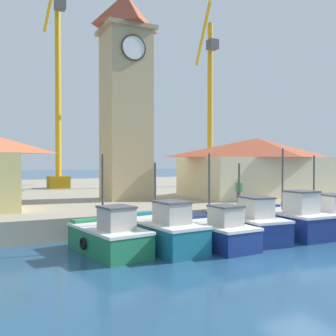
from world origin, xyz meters
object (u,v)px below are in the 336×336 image
at_px(fishing_boat_far_left, 109,237).
at_px(warehouse_right, 258,166).
at_px(fishing_boat_left_inner, 216,232).
at_px(fishing_boat_center, 291,220).
at_px(clock_tower, 126,91).
at_px(port_crane_far, 209,120).
at_px(fishing_boat_mid_left, 246,224).
at_px(dock_worker_near_tower, 239,192).
at_px(port_crane_near, 58,103).
at_px(fishing_boat_mid_right, 322,217).
at_px(fishing_boat_left_outer, 162,232).

height_order(fishing_boat_far_left, warehouse_right, warehouse_right).
bearing_deg(fishing_boat_left_inner, fishing_boat_center, 5.69).
xyz_separation_m(clock_tower, port_crane_far, (13.29, 10.01, -0.53)).
distance_m(fishing_boat_center, clock_tower, 14.59).
xyz_separation_m(fishing_boat_mid_left, fishing_boat_center, (2.60, -0.36, 0.06)).
bearing_deg(port_crane_far, clock_tower, -143.02).
relative_size(fishing_boat_center, dock_worker_near_tower, 2.84).
bearing_deg(fishing_boat_left_inner, port_crane_near, 95.62).
bearing_deg(port_crane_far, fishing_boat_far_left, -131.00).
height_order(fishing_boat_left_inner, fishing_boat_mid_right, fishing_boat_left_inner).
height_order(fishing_boat_mid_left, warehouse_right, warehouse_right).
bearing_deg(fishing_boat_mid_left, port_crane_near, 101.22).
height_order(port_crane_near, dock_worker_near_tower, port_crane_near).
relative_size(fishing_boat_mid_right, port_crane_near, 0.25).
bearing_deg(dock_worker_near_tower, fishing_boat_center, -86.81).
xyz_separation_m(fishing_boat_left_inner, clock_tower, (-0.22, 11.48, 8.23)).
bearing_deg(fishing_boat_left_outer, port_crane_near, 90.14).
relative_size(fishing_boat_mid_left, fishing_boat_center, 1.17).
bearing_deg(fishing_boat_left_outer, fishing_boat_mid_right, 0.64).
xyz_separation_m(fishing_boat_far_left, port_crane_far, (17.90, 20.60, 7.67)).
distance_m(fishing_boat_mid_left, fishing_boat_center, 2.62).
distance_m(fishing_boat_far_left, clock_tower, 14.16).
bearing_deg(port_crane_near, port_crane_far, -13.50).
xyz_separation_m(fishing_boat_left_outer, fishing_boat_left_inner, (2.42, -0.65, -0.09)).
xyz_separation_m(fishing_boat_mid_right, port_crane_far, (5.57, 20.73, 7.63)).
height_order(clock_tower, warehouse_right, clock_tower).
xyz_separation_m(fishing_boat_left_inner, warehouse_right, (10.18, 9.70, 2.81)).
relative_size(fishing_boat_left_inner, fishing_boat_mid_right, 0.80).
bearing_deg(fishing_boat_center, fishing_boat_far_left, 177.63).
xyz_separation_m(fishing_boat_left_outer, clock_tower, (2.21, 10.83, 8.14)).
height_order(fishing_boat_left_outer, warehouse_right, warehouse_right).
distance_m(clock_tower, warehouse_right, 11.86).
bearing_deg(port_crane_far, fishing_boat_mid_right, -105.03).
bearing_deg(fishing_boat_mid_left, clock_tower, 103.60).
distance_m(fishing_boat_far_left, fishing_boat_center, 9.79).
bearing_deg(dock_worker_near_tower, fishing_boat_mid_right, -54.72).
height_order(fishing_boat_center, port_crane_far, port_crane_far).
distance_m(fishing_boat_center, port_crane_near, 27.31).
distance_m(warehouse_right, port_crane_near, 20.98).
xyz_separation_m(fishing_boat_left_outer, port_crane_near, (-0.06, 24.57, 8.93)).
xyz_separation_m(fishing_boat_mid_right, port_crane_near, (-9.99, 24.46, 8.95)).
xyz_separation_m(fishing_boat_center, clock_tower, (-5.17, 10.99, 8.09)).
bearing_deg(warehouse_right, fishing_boat_mid_right, -106.65).
relative_size(port_crane_near, port_crane_far, 1.09).
bearing_deg(clock_tower, fishing_boat_far_left, -113.54).
bearing_deg(port_crane_near, fishing_boat_center, -73.27).
relative_size(fishing_boat_center, warehouse_right, 0.40).
height_order(fishing_boat_far_left, dock_worker_near_tower, fishing_boat_far_left).
distance_m(fishing_boat_left_outer, fishing_boat_center, 7.38).
xyz_separation_m(fishing_boat_left_outer, port_crane_far, (15.50, 20.84, 7.61)).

